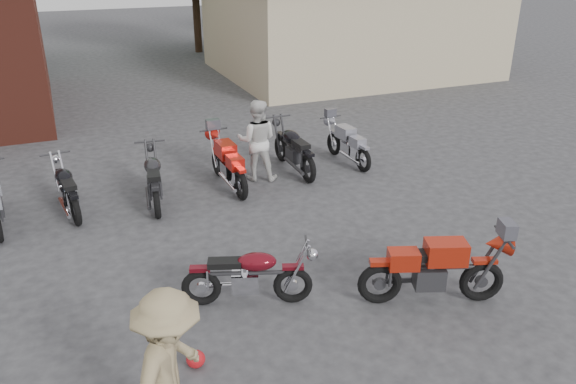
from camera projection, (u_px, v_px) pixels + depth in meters
name	position (u px, v px, depth m)	size (l,w,h in m)	color
ground	(317.00, 325.00, 7.76)	(90.00, 90.00, 0.00)	#303032
stucco_building	(348.00, 28.00, 22.72)	(10.00, 8.00, 3.50)	tan
vintage_motorcycle	(249.00, 272.00, 8.02)	(1.83, 0.60, 1.06)	#590B14
sportbike	(435.00, 266.00, 8.03)	(2.06, 0.68, 1.19)	#AA200E
helmet	(196.00, 359.00, 6.95)	(0.24, 0.24, 0.22)	red
person_light	(257.00, 140.00, 12.26)	(0.88, 0.68, 1.81)	silver
person_tan	(171.00, 373.00, 5.56)	(1.20, 0.69, 1.86)	tan
row_bike_2	(66.00, 186.00, 10.87)	(1.85, 0.61, 1.07)	black
row_bike_3	(154.00, 176.00, 11.25)	(1.98, 0.65, 1.15)	black
row_bike_4	(228.00, 161.00, 11.99)	(2.01, 0.66, 1.16)	red
row_bike_5	(293.00, 146.00, 12.84)	(2.06, 0.68, 1.19)	black
row_bike_6	(348.00, 142.00, 13.37)	(1.80, 0.59, 1.04)	gray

